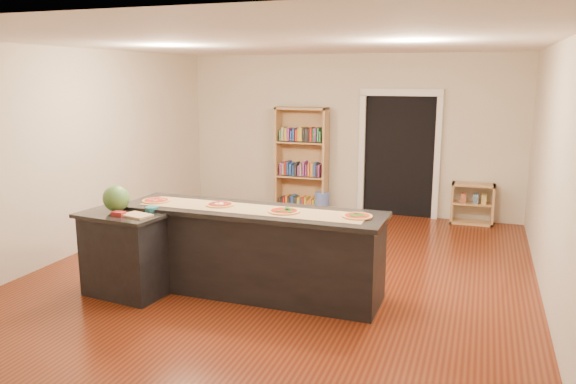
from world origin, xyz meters
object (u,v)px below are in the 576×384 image
(low_shelf, at_px, (472,204))
(waste_bin, at_px, (322,203))
(side_counter, at_px, (128,253))
(bookshelf, at_px, (302,160))
(kitchen_island, at_px, (252,251))
(watermelon, at_px, (116,198))

(low_shelf, relative_size, waste_bin, 1.81)
(side_counter, distance_m, bookshelf, 4.53)
(bookshelf, distance_m, waste_bin, 0.86)
(low_shelf, xyz_separation_m, waste_bin, (-2.57, -0.10, -0.15))
(kitchen_island, bearing_deg, bookshelf, 100.72)
(side_counter, relative_size, watermelon, 3.26)
(kitchen_island, relative_size, side_counter, 3.11)
(side_counter, height_order, bookshelf, bookshelf)
(side_counter, height_order, low_shelf, side_counter)
(watermelon, bearing_deg, bookshelf, 80.80)
(kitchen_island, bearing_deg, low_shelf, 61.20)
(side_counter, bearing_deg, low_shelf, 58.03)
(side_counter, bearing_deg, bookshelf, 88.91)
(bookshelf, height_order, low_shelf, bookshelf)
(low_shelf, bearing_deg, bookshelf, -179.61)
(bookshelf, distance_m, watermelon, 4.52)
(kitchen_island, height_order, waste_bin, kitchen_island)
(bookshelf, height_order, waste_bin, bookshelf)
(waste_bin, bearing_deg, side_counter, -103.13)
(kitchen_island, height_order, watermelon, watermelon)
(bookshelf, bearing_deg, kitchen_island, -79.97)
(watermelon, bearing_deg, waste_bin, 75.47)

